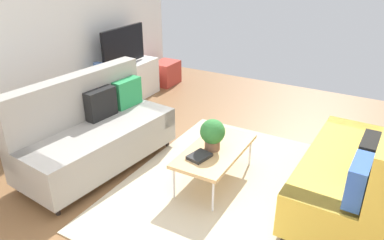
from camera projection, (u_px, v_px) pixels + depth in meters
ground_plane at (210, 191)px, 4.05m from camera, size 7.68×7.68×0.00m
wall_far at (17, 32)px, 4.68m from camera, size 6.40×0.12×2.90m
area_rug at (228, 188)px, 4.09m from camera, size 2.90×2.20×0.01m
couch_beige at (94, 131)px, 4.37m from camera, size 1.98×1.03×1.10m
couch_green at (357, 169)px, 3.62m from camera, size 1.93×0.91×1.10m
coffee_table at (215, 151)px, 4.06m from camera, size 1.10×0.56×0.42m
tv_console at (126, 84)px, 6.29m from camera, size 1.40×0.44×0.64m
tv at (124, 47)px, 6.01m from camera, size 1.00×0.20×0.64m
storage_trunk at (166, 73)px, 7.15m from camera, size 0.52×0.40×0.44m
potted_plant at (213, 133)px, 3.96m from camera, size 0.27×0.27×0.35m
table_book_0 at (199, 156)px, 3.87m from camera, size 0.27×0.23×0.04m
vase_0 at (97, 69)px, 5.68m from camera, size 0.11×0.11×0.19m
vase_1 at (105, 67)px, 5.82m from camera, size 0.14×0.14×0.15m
bottle_0 at (117, 65)px, 5.93m from camera, size 0.06×0.06×0.15m
bottle_1 at (122, 63)px, 6.02m from camera, size 0.04×0.04×0.15m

